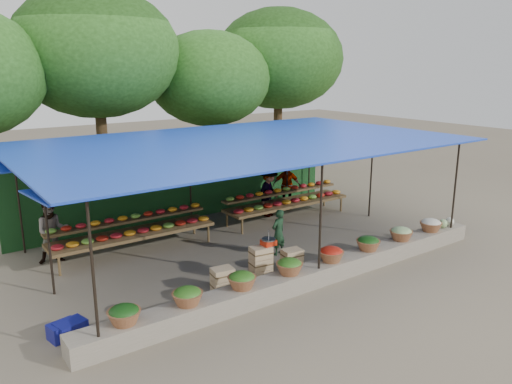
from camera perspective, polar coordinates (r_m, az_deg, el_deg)
ground at (r=13.24m, az=-1.40°, el=-6.30°), size 60.00×60.00×0.00m
stone_curb at (r=11.16m, az=6.64°, el=-9.37°), size 10.60×0.55×0.40m
stall_canopy at (r=12.59m, az=-1.62°, el=5.27°), size 10.80×6.60×2.82m
produce_baskets at (r=10.95m, az=6.30°, el=-7.75°), size 8.98×0.58×0.34m
netting_backdrop at (r=15.49m, az=-7.97°, el=1.46°), size 10.60×0.06×2.50m
tree_row at (r=17.97m, az=-11.39°, el=14.20°), size 16.51×5.50×7.12m
fruit_table_left at (r=13.09m, az=-13.90°, el=-4.16°), size 4.21×0.95×0.93m
fruit_table_right at (r=15.51m, az=3.48°, el=-0.86°), size 4.21×0.95×0.93m
crate_counter at (r=11.21m, az=0.43°, el=-8.52°), size 2.39×0.40×0.77m
weighing_scale at (r=11.15m, az=1.44°, el=-5.69°), size 0.32×0.32×0.33m
vendor_seated at (r=12.56m, az=2.58°, el=-4.61°), size 0.48×0.37×1.18m
customer_left at (r=12.96m, az=-22.23°, el=-4.21°), size 0.85×0.71×1.56m
customer_mid at (r=15.68m, az=1.49°, el=-0.03°), size 1.15×0.97×1.55m
customer_right at (r=16.54m, az=3.51°, el=0.72°), size 0.95×0.86×1.55m
blue_crate_front at (r=9.69m, az=-21.15°, el=-14.55°), size 0.54×0.44×0.29m
blue_crate_back at (r=9.67m, az=-20.41°, el=-14.49°), size 0.58×0.48×0.30m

